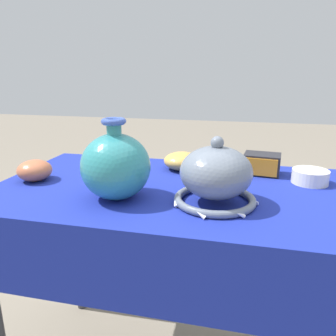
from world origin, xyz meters
TOP-DOWN VIEW (x-y plane):
  - display_table at (0.00, -0.02)m, footprint 1.19×0.67m
  - vase_tall_bulbous at (-0.15, -0.14)m, footprint 0.20×0.20m
  - vase_dome_bell at (0.14, -0.11)m, footprint 0.24×0.25m
  - mosaic_tile_box at (0.28, 0.21)m, footprint 0.14×0.11m
  - pot_squat_ivory at (0.44, 0.14)m, footprint 0.12×0.12m
  - bowl_shallow_ochre at (-0.01, 0.20)m, footprint 0.14×0.14m
  - bowl_shallow_terracotta at (-0.49, -0.05)m, footprint 0.12×0.12m

SIDE VIEW (x-z plane):
  - display_table at x=0.00m, z-range 0.31..1.09m
  - pot_squat_ivory at x=0.44m, z-range 0.79..0.83m
  - bowl_shallow_ochre at x=-0.01m, z-range 0.79..0.86m
  - bowl_shallow_terracotta at x=-0.49m, z-range 0.79..0.86m
  - mosaic_tile_box at x=0.28m, z-range 0.79..0.86m
  - vase_dome_bell at x=0.14m, z-range 0.77..0.97m
  - vase_tall_bulbous at x=-0.15m, z-range 0.77..1.01m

